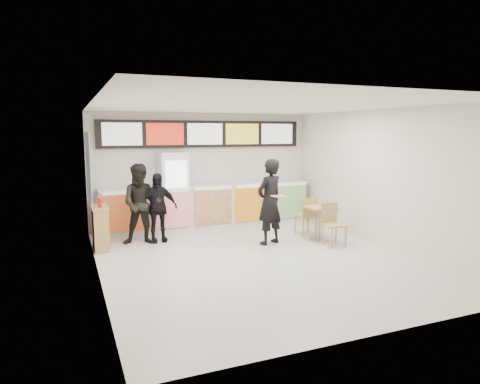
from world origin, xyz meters
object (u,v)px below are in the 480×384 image
customer_main (270,202)px  cafe_table (319,217)px  drinks_fridge (174,192)px  service_counter (209,206)px  customer_left (142,204)px  condiment_ledge (100,227)px  customer_mid (157,208)px

customer_main → cafe_table: customer_main is taller
customer_main → drinks_fridge: bearing=-73.4°
service_counter → customer_left: 2.22m
customer_left → condiment_ledge: size_ratio=1.63×
drinks_fridge → customer_left: drinks_fridge is taller
service_counter → customer_mid: bearing=-147.7°
customer_left → condiment_ledge: customer_left is taller
service_counter → drinks_fridge: bearing=179.0°
service_counter → condiment_ledge: service_counter is taller
drinks_fridge → condiment_ledge: size_ratio=1.80×
customer_main → customer_left: 2.85m
condiment_ledge → customer_main: bearing=-15.8°
customer_main → customer_left: bearing=-43.1°
cafe_table → condiment_ledge: (-4.76, 1.14, -0.07)m
service_counter → customer_main: size_ratio=2.90×
customer_left → cafe_table: customer_left is taller
cafe_table → customer_main: bearing=172.4°
customer_main → customer_mid: customer_main is taller
service_counter → customer_left: bearing=-151.0°
customer_main → customer_left: (-2.64, 1.07, -0.05)m
customer_mid → drinks_fridge: bearing=57.1°
drinks_fridge → customer_mid: drinks_fridge is taller
customer_left → customer_main: bearing=-7.5°
customer_main → cafe_table: (1.22, -0.14, -0.41)m
cafe_table → customer_mid: bearing=158.6°
service_counter → cafe_table: bearing=-49.5°
customer_left → drinks_fridge: bearing=62.2°
customer_mid → cafe_table: customer_mid is taller
drinks_fridge → cafe_table: 3.70m
cafe_table → service_counter: bearing=129.3°
service_counter → drinks_fridge: (-0.93, 0.02, 0.43)m
customer_main → condiment_ledge: size_ratio=1.73×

